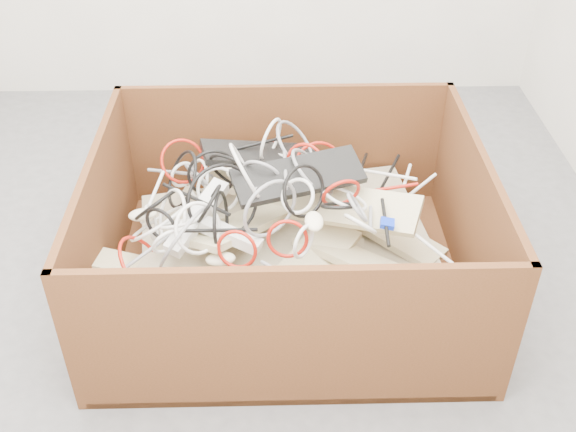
{
  "coord_description": "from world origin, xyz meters",
  "views": [
    {
      "loc": [
        0.14,
        -1.95,
        1.71
      ],
      "look_at": [
        0.18,
        -0.07,
        0.3
      ],
      "focal_mm": 43.05,
      "sensor_mm": 36.0,
      "label": 1
    }
  ],
  "objects_px": {
    "vga_plug": "(387,223)",
    "power_strip_left": "(197,217)",
    "cardboard_box": "(283,257)",
    "power_strip_right": "(224,232)"
  },
  "relations": [
    {
      "from": "cardboard_box",
      "to": "power_strip_left",
      "type": "xyz_separation_m",
      "value": [
        -0.28,
        -0.08,
        0.24
      ]
    },
    {
      "from": "power_strip_right",
      "to": "power_strip_left",
      "type": "bearing_deg",
      "value": 173.37
    },
    {
      "from": "power_strip_left",
      "to": "vga_plug",
      "type": "bearing_deg",
      "value": -64.35
    },
    {
      "from": "power_strip_left",
      "to": "power_strip_right",
      "type": "distance_m",
      "value": 0.1
    },
    {
      "from": "vga_plug",
      "to": "power_strip_left",
      "type": "bearing_deg",
      "value": -176.73
    },
    {
      "from": "power_strip_right",
      "to": "vga_plug",
      "type": "xyz_separation_m",
      "value": [
        0.52,
        0.01,
        0.02
      ]
    },
    {
      "from": "cardboard_box",
      "to": "power_strip_right",
      "type": "distance_m",
      "value": 0.32
    },
    {
      "from": "power_strip_left",
      "to": "power_strip_right",
      "type": "xyz_separation_m",
      "value": [
        0.09,
        -0.05,
        -0.02
      ]
    },
    {
      "from": "power_strip_left",
      "to": "cardboard_box",
      "type": "bearing_deg",
      "value": -44.09
    },
    {
      "from": "power_strip_left",
      "to": "power_strip_right",
      "type": "bearing_deg",
      "value": -91.23
    }
  ]
}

